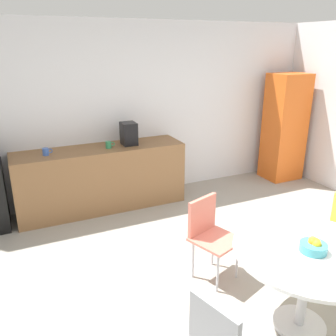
% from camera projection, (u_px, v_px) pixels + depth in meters
% --- Properties ---
extents(ground_plane, '(6.00, 6.00, 0.00)m').
position_uv_depth(ground_plane, '(251.00, 310.00, 3.19)').
color(ground_plane, '#9E998E').
extents(wall_back, '(6.00, 0.10, 2.60)m').
position_uv_depth(wall_back, '(135.00, 112.00, 5.33)').
color(wall_back, silver).
rests_on(wall_back, ground_plane).
extents(counter_block, '(2.36, 0.60, 0.90)m').
position_uv_depth(counter_block, '(102.00, 178.00, 5.06)').
color(counter_block, brown).
rests_on(counter_block, ground_plane).
extents(locker_cabinet, '(0.60, 0.50, 1.81)m').
position_uv_depth(locker_cabinet, '(285.00, 127.00, 6.08)').
color(locker_cabinet, orange).
rests_on(locker_cabinet, ground_plane).
extents(round_table, '(1.20, 1.20, 0.75)m').
position_uv_depth(round_table, '(308.00, 263.00, 2.81)').
color(round_table, silver).
rests_on(round_table, ground_plane).
extents(chair_coral, '(0.54, 0.54, 0.83)m').
position_uv_depth(chair_coral, '(209.00, 229.00, 3.53)').
color(chair_coral, silver).
rests_on(chair_coral, ground_plane).
extents(fruit_bowl, '(0.21, 0.21, 0.11)m').
position_uv_depth(fruit_bowl, '(314.00, 246.00, 2.73)').
color(fruit_bowl, teal).
rests_on(fruit_bowl, round_table).
extents(mug_white, '(0.13, 0.08, 0.09)m').
position_uv_depth(mug_white, '(109.00, 145.00, 4.88)').
color(mug_white, '#338C59').
rests_on(mug_white, counter_block).
extents(mug_green, '(0.13, 0.08, 0.09)m').
position_uv_depth(mug_green, '(46.00, 152.00, 4.57)').
color(mug_green, '#3F66BF').
rests_on(mug_green, counter_block).
extents(coffee_maker, '(0.20, 0.24, 0.32)m').
position_uv_depth(coffee_maker, '(129.00, 134.00, 5.02)').
color(coffee_maker, black).
rests_on(coffee_maker, counter_block).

